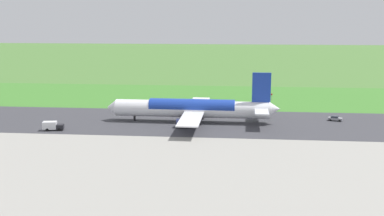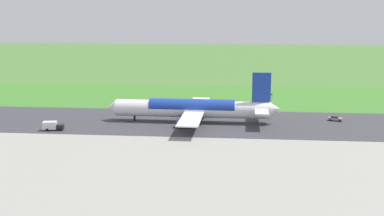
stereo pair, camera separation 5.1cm
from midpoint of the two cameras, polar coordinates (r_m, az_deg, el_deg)
The scene contains 9 objects.
ground_plane at distance 143.20m, azimuth 5.80°, elevation -1.87°, with size 800.00×800.00×0.00m, color #477233.
runway_asphalt at distance 143.19m, azimuth 5.80°, elevation -1.86°, with size 600.00×36.97×0.06m, color #38383D.
apron_concrete at distance 92.61m, azimuth 5.96°, elevation -9.31°, with size 440.00×110.00×0.05m, color gray.
grass_verge_foreground at distance 178.30m, azimuth 5.75°, elevation 0.76°, with size 600.00×80.00×0.04m, color #3C782B.
airliner_main at distance 142.85m, azimuth 0.14°, elevation -0.06°, with size 54.02×44.09×15.88m.
service_truck_baggage at distance 139.12m, azimuth -16.87°, elevation -2.11°, with size 6.12×3.29×2.65m.
service_car_followme at distance 152.15m, azimuth 17.24°, elevation -1.22°, with size 4.55×2.99×1.62m.
no_stopping_sign at distance 182.20m, azimuth 9.79°, elevation 1.40°, with size 0.60×0.10×2.82m.
traffic_cone_orange at distance 175.08m, azimuth 7.37°, elevation 0.61°, with size 0.40×0.40×0.55m, color orange.
Camera 1 is at (1.32, 139.44, 32.59)m, focal length 43.21 mm.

